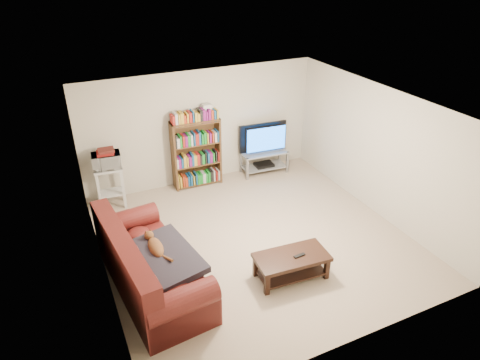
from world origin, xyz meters
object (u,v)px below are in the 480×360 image
coffee_table (291,262)px  bookshelf (196,152)px  sofa (146,270)px  tv_stand (264,158)px

coffee_table → bookshelf: size_ratio=0.79×
sofa → tv_stand: sofa is taller
sofa → tv_stand: (3.32, 2.61, -0.00)m
sofa → bookshelf: 3.27m
sofa → coffee_table: sofa is taller
tv_stand → bookshelf: size_ratio=0.72×
sofa → tv_stand: 4.22m
tv_stand → bookshelf: 1.60m
coffee_table → tv_stand: (1.27, 3.29, 0.06)m
coffee_table → tv_stand: tv_stand is taller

